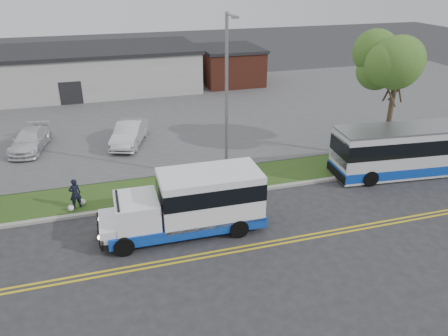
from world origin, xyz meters
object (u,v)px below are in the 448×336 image
object	(u,v)px
tree_east	(398,65)
shuttle_bus	(194,201)
parked_car_b	(30,140)
pedestrian	(75,194)
streetlight_near	(227,96)
transit_bus	(421,149)
parked_car_a	(129,133)

from	to	relation	value
tree_east	shuttle_bus	bearing A→B (deg)	-161.04
parked_car_b	pedestrian	bearing A→B (deg)	-60.55
shuttle_bus	parked_car_b	distance (m)	15.67
streetlight_near	shuttle_bus	xyz separation A→B (m)	(-3.01, -4.54, -3.64)
tree_east	transit_bus	xyz separation A→B (m)	(0.76, -2.40, -4.68)
parked_car_a	parked_car_b	distance (m)	6.74
shuttle_bus	pedestrian	size ratio (longest dim) A/B	4.71
shuttle_bus	parked_car_b	xyz separation A→B (m)	(-8.57, 13.10, -0.79)
streetlight_near	tree_east	bearing A→B (deg)	1.42
streetlight_near	parked_car_b	bearing A→B (deg)	143.54
transit_bus	shuttle_bus	bearing A→B (deg)	-165.15
transit_bus	parked_car_a	world-z (taller)	transit_bus
shuttle_bus	pedestrian	world-z (taller)	shuttle_bus
streetlight_near	parked_car_a	world-z (taller)	streetlight_near
streetlight_near	parked_car_a	bearing A→B (deg)	122.70
streetlight_near	shuttle_bus	size ratio (longest dim) A/B	1.21
shuttle_bus	pedestrian	bearing A→B (deg)	147.02
parked_car_b	streetlight_near	bearing A→B (deg)	-25.04
pedestrian	parked_car_b	distance (m)	9.87
tree_east	transit_bus	size ratio (longest dim) A/B	0.75
streetlight_near	parked_car_a	distance (m)	10.05
shuttle_bus	pedestrian	xyz separation A→B (m)	(-5.51, 3.71, -0.66)
tree_east	shuttle_bus	world-z (taller)	tree_east
transit_bus	streetlight_near	bearing A→B (deg)	175.32
tree_east	parked_car_a	bearing A→B (deg)	155.16
transit_bus	parked_car_b	xyz separation A→B (m)	(-23.33, 10.68, -0.73)
transit_bus	parked_car_a	bearing A→B (deg)	155.21
parked_car_a	parked_car_b	size ratio (longest dim) A/B	1.02
transit_bus	parked_car_b	world-z (taller)	transit_bus
pedestrian	shuttle_bus	bearing A→B (deg)	129.59
tree_east	pedestrian	world-z (taller)	tree_east
pedestrian	transit_bus	bearing A→B (deg)	159.87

